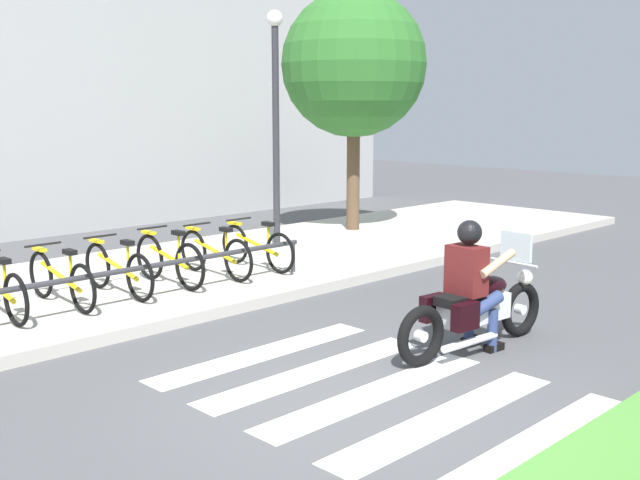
# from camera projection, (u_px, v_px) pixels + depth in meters

# --- Properties ---
(ground_plane) EXTENTS (48.00, 48.00, 0.00)m
(ground_plane) POSITION_uv_depth(u_px,v_px,m) (348.00, 404.00, 6.71)
(ground_plane) COLOR #4C4C4F
(sidewalk) EXTENTS (24.00, 4.40, 0.15)m
(sidewalk) POSITION_uv_depth(u_px,v_px,m) (71.00, 294.00, 10.36)
(sidewalk) COLOR #B7B2A8
(sidewalk) RESTS_ON ground
(crosswalk_stripe_0) EXTENTS (2.80, 0.40, 0.01)m
(crosswalk_stripe_0) POSITION_uv_depth(u_px,v_px,m) (532.00, 447.00, 5.85)
(crosswalk_stripe_0) COLOR white
(crosswalk_stripe_0) RESTS_ON ground
(crosswalk_stripe_1) EXTENTS (2.80, 0.40, 0.01)m
(crosswalk_stripe_1) POSITION_uv_depth(u_px,v_px,m) (447.00, 417.00, 6.42)
(crosswalk_stripe_1) COLOR white
(crosswalk_stripe_1) RESTS_ON ground
(crosswalk_stripe_2) EXTENTS (2.80, 0.40, 0.01)m
(crosswalk_stripe_2) POSITION_uv_depth(u_px,v_px,m) (376.00, 393.00, 6.98)
(crosswalk_stripe_2) COLOR white
(crosswalk_stripe_2) RESTS_ON ground
(crosswalk_stripe_3) EXTENTS (2.80, 0.40, 0.01)m
(crosswalk_stripe_3) POSITION_uv_depth(u_px,v_px,m) (315.00, 371.00, 7.54)
(crosswalk_stripe_3) COLOR white
(crosswalk_stripe_3) RESTS_ON ground
(crosswalk_stripe_4) EXTENTS (2.80, 0.40, 0.01)m
(crosswalk_stripe_4) POSITION_uv_depth(u_px,v_px,m) (263.00, 353.00, 8.10)
(crosswalk_stripe_4) COLOR white
(crosswalk_stripe_4) RESTS_ON ground
(motorcycle) EXTENTS (2.28, 0.71, 1.23)m
(motorcycle) POSITION_uv_depth(u_px,v_px,m) (475.00, 309.00, 8.14)
(motorcycle) COLOR black
(motorcycle) RESTS_ON ground
(rider) EXTENTS (0.66, 0.58, 1.44)m
(rider) POSITION_uv_depth(u_px,v_px,m) (471.00, 277.00, 8.03)
(rider) COLOR #591919
(rider) RESTS_ON ground
(bicycle_3) EXTENTS (0.48, 1.72, 0.75)m
(bicycle_3) POSITION_uv_depth(u_px,v_px,m) (61.00, 279.00, 9.40)
(bicycle_3) COLOR black
(bicycle_3) RESTS_ON sidewalk
(bicycle_4) EXTENTS (0.48, 1.69, 0.76)m
(bicycle_4) POSITION_uv_depth(u_px,v_px,m) (118.00, 269.00, 9.95)
(bicycle_4) COLOR black
(bicycle_4) RESTS_ON sidewalk
(bicycle_5) EXTENTS (0.48, 1.63, 0.80)m
(bicycle_5) POSITION_uv_depth(u_px,v_px,m) (169.00, 260.00, 10.49)
(bicycle_5) COLOR black
(bicycle_5) RESTS_ON sidewalk
(bicycle_6) EXTENTS (0.48, 1.69, 0.75)m
(bicycle_6) POSITION_uv_depth(u_px,v_px,m) (215.00, 253.00, 11.04)
(bicycle_6) COLOR black
(bicycle_6) RESTS_ON sidewalk
(bicycle_7) EXTENTS (0.48, 1.68, 0.75)m
(bicycle_7) POSITION_uv_depth(u_px,v_px,m) (257.00, 247.00, 11.59)
(bicycle_7) COLOR black
(bicycle_7) RESTS_ON sidewalk
(bike_rack) EXTENTS (6.14, 0.07, 0.49)m
(bike_rack) POSITION_uv_depth(u_px,v_px,m) (112.00, 274.00, 9.27)
(bike_rack) COLOR #333338
(bike_rack) RESTS_ON sidewalk
(street_lamp) EXTENTS (0.28, 0.28, 4.22)m
(street_lamp) POSITION_uv_depth(u_px,v_px,m) (276.00, 109.00, 13.05)
(street_lamp) COLOR #2D2D33
(street_lamp) RESTS_ON ground
(tree_near_rack) EXTENTS (2.87, 2.87, 4.87)m
(tree_near_rack) POSITION_uv_depth(u_px,v_px,m) (354.00, 65.00, 14.85)
(tree_near_rack) COLOR brown
(tree_near_rack) RESTS_ON ground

